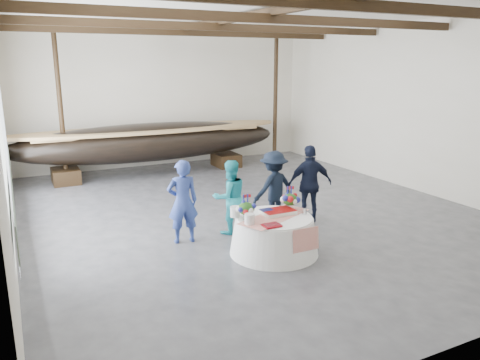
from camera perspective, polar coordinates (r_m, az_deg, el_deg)
name	(u,v)px	position (r m, az deg, el deg)	size (l,w,h in m)	color
floor	(248,211)	(11.11, 0.93, -3.76)	(10.00, 12.00, 0.01)	#3D3D42
wall_back	(166,98)	(16.18, -9.01, 9.85)	(10.00, 0.02, 4.50)	silver
wall_left	(1,129)	(9.46, -27.16, 5.50)	(0.02, 12.00, 4.50)	silver
wall_right	(411,107)	(13.67, 20.13, 8.41)	(0.02, 12.00, 4.50)	silver
ceiling	(248,10)	(10.63, 1.03, 20.00)	(10.00, 12.00, 0.01)	white
pavilion_structure	(232,36)	(11.31, -0.95, 17.12)	(9.80, 11.76, 4.50)	black
open_bay	(6,144)	(10.50, -26.62, 3.94)	(0.03, 7.00, 3.20)	silver
longboat_display	(151,142)	(14.80, -10.82, 4.60)	(8.56, 1.71, 1.61)	black
banquet_table	(274,235)	(8.63, 4.18, -6.70)	(1.63, 1.63, 0.70)	white
tabletop_items	(268,207)	(8.54, 3.42, -3.36)	(1.60, 1.12, 0.40)	red
guest_woman_blue	(183,202)	(9.06, -7.00, -2.63)	(0.60, 0.39, 1.64)	navy
guest_woman_teal	(230,197)	(9.50, -1.24, -2.08)	(0.74, 0.58, 1.52)	teal
guest_man_left	(274,188)	(10.06, 4.11, -0.96)	(1.04, 0.60, 1.60)	black
guest_man_right	(310,184)	(10.28, 8.51, -0.47)	(1.00, 0.42, 1.70)	black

